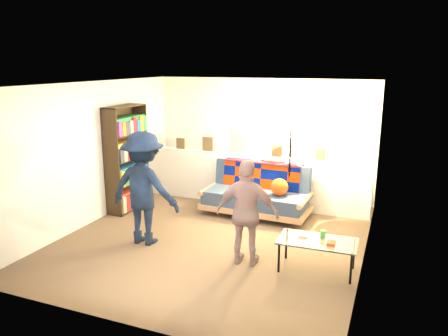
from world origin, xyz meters
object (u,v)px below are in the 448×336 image
(person_left, at_px, (144,188))
(bookshelf, at_px, (127,162))
(floor_lamp, at_px, (291,153))
(coffee_table, at_px, (318,242))
(person_right, at_px, (247,213))
(futon_sofa, at_px, (258,194))

(person_left, bearing_deg, bookshelf, -46.82)
(floor_lamp, relative_size, person_left, 0.93)
(bookshelf, distance_m, coffee_table, 4.01)
(coffee_table, relative_size, person_right, 0.71)
(floor_lamp, distance_m, person_left, 2.71)
(futon_sofa, xyz_separation_m, bookshelf, (-2.37, -0.58, 0.52))
(coffee_table, bearing_deg, person_left, -179.34)
(coffee_table, relative_size, floor_lamp, 0.64)
(coffee_table, xyz_separation_m, person_left, (-2.62, -0.03, 0.46))
(bookshelf, bearing_deg, floor_lamp, 15.06)
(person_right, bearing_deg, floor_lamp, -97.38)
(futon_sofa, relative_size, person_right, 1.33)
(futon_sofa, bearing_deg, floor_lamp, 20.17)
(futon_sofa, distance_m, floor_lamp, 0.95)
(futon_sofa, distance_m, person_right, 2.06)
(coffee_table, xyz_separation_m, floor_lamp, (-0.87, 2.02, 0.74))
(futon_sofa, relative_size, coffee_table, 1.89)
(floor_lamp, distance_m, person_right, 2.21)
(floor_lamp, bearing_deg, coffee_table, -66.81)
(futon_sofa, xyz_separation_m, floor_lamp, (0.54, 0.20, 0.76))
(bookshelf, bearing_deg, coffee_table, -18.12)
(coffee_table, bearing_deg, bookshelf, 161.88)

